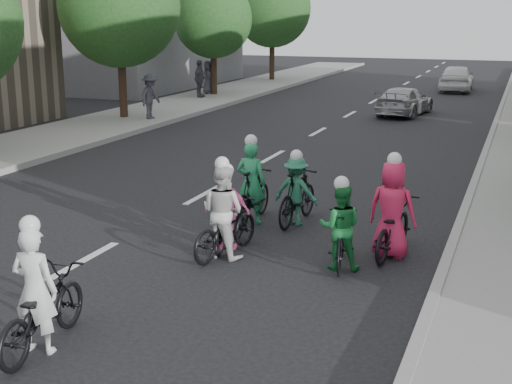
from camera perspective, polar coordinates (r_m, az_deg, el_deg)
The scene contains 20 objects.
ground at distance 13.06m, azimuth -13.53°, elevation -5.30°, with size 120.00×120.00×0.00m, color black.
sidewalk_left at distance 25.49m, azimuth -15.91°, elevation 4.15°, with size 4.00×80.00×0.15m, color gray.
curb_left at distance 24.38m, azimuth -12.22°, elevation 3.97°, with size 0.18×80.00×0.18m, color #999993.
curb_right at distance 20.56m, azimuth 17.45°, elevation 1.78°, with size 0.18×80.00×0.18m, color #999993.
bldg_sw at distance 44.56m, azimuth -10.72°, elevation 13.57°, with size 10.00×14.00×8.00m, color slate.
tree_l_3 at distance 29.40m, azimuth -10.89°, elevation 14.40°, with size 4.80×4.80×6.93m.
tree_l_4 at distance 37.38m, azimuth -3.45°, elevation 13.66°, with size 4.00×4.00×5.97m.
tree_l_5 at distance 45.74m, azimuth 1.31°, elevation 14.46°, with size 4.80×4.80×6.93m.
cyclist_0 at distance 12.75m, azimuth -2.58°, elevation -2.33°, with size 1.01×1.98×1.83m.
cyclist_1 at distance 12.97m, azimuth 10.84°, elevation -2.23°, with size 0.91×1.98×1.91m.
cyclist_2 at distance 9.69m, azimuth -16.89°, elevation -8.68°, with size 0.87×2.03×1.83m.
cyclist_3 at distance 13.12m, azimuth -2.24°, elevation -2.07°, with size 0.89×1.59×1.64m.
cyclist_4 at distance 14.79m, azimuth -0.29°, elevation 0.04°, with size 0.63×1.87×1.87m.
cyclist_5 at distance 14.69m, azimuth 3.28°, elevation -0.19°, with size 0.97×1.92×1.58m.
cyclist_6 at distance 12.24m, azimuth 6.80°, elevation -3.30°, with size 0.81×1.72×1.63m.
follow_car_lead at distance 31.36m, azimuth 11.78°, elevation 7.12°, with size 1.66×4.07×1.18m, color #A8A8AC.
follow_car_trail at distance 41.83m, azimuth 15.76°, elevation 8.79°, with size 1.75×4.35×1.48m, color white.
spectator_0 at distance 28.83m, azimuth -8.44°, elevation 7.57°, with size 1.15×0.66×1.78m, color #43444E.
spectator_1 at distance 36.04m, azimuth -4.54°, elevation 9.03°, with size 1.09×0.45×1.85m, color #4E4D5A.
spectator_2 at distance 37.70m, azimuth -3.87°, elevation 9.13°, with size 0.82×0.54×1.68m, color #474652.
Camera 1 is at (7.10, -10.11, 4.26)m, focal length 50.00 mm.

